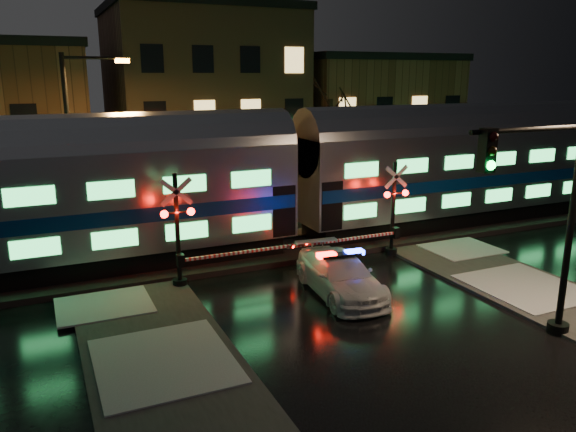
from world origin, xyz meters
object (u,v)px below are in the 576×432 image
at_px(traffic_light, 546,225).
at_px(crossing_signal_left, 188,241).
at_px(crossing_signal_right, 387,219).
at_px(police_car, 340,275).
at_px(streetlight, 77,139).

bearing_deg(traffic_light, crossing_signal_left, 134.74).
xyz_separation_m(crossing_signal_right, crossing_signal_left, (-8.45, 0.00, 0.08)).
distance_m(police_car, crossing_signal_left, 5.53).
distance_m(crossing_signal_right, crossing_signal_left, 8.45).
height_order(crossing_signal_right, streetlight, streetlight).
bearing_deg(crossing_signal_left, streetlight, 114.15).
relative_size(crossing_signal_right, streetlight, 0.68).
xyz_separation_m(crossing_signal_left, traffic_light, (8.00, -8.29, 1.76)).
relative_size(police_car, streetlight, 0.60).
distance_m(crossing_signal_right, streetlight, 13.64).
bearing_deg(crossing_signal_right, crossing_signal_left, 179.97).
xyz_separation_m(police_car, crossing_signal_right, (3.84, 2.86, 0.95)).
xyz_separation_m(police_car, traffic_light, (3.38, -5.42, 2.79)).
xyz_separation_m(police_car, streetlight, (-7.62, 9.56, 4.13)).
relative_size(crossing_signal_left, traffic_light, 0.90).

